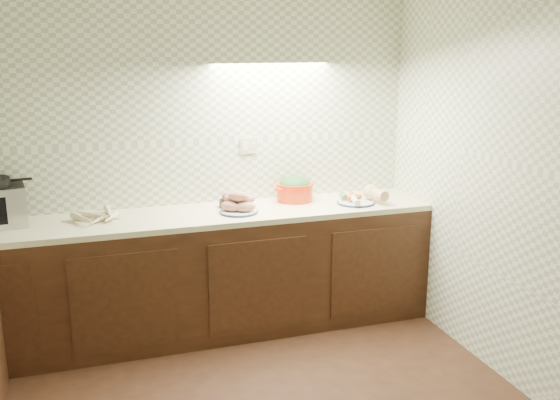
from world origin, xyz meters
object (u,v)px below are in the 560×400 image
object	(u,v)px
dutch_oven	(295,189)
onion_bowl	(229,201)
sweet_potato_plate	(239,205)
parsnip_pile	(98,215)
veg_plate	(363,196)

from	to	relation	value
dutch_oven	onion_bowl	bearing A→B (deg)	160.29
sweet_potato_plate	dutch_oven	size ratio (longest dim) A/B	0.79
parsnip_pile	dutch_oven	size ratio (longest dim) A/B	1.05
veg_plate	dutch_oven	bearing A→B (deg)	155.98
dutch_oven	veg_plate	bearing A→B (deg)	-46.92
onion_bowl	parsnip_pile	bearing A→B (deg)	-175.93
parsnip_pile	onion_bowl	bearing A→B (deg)	4.07
onion_bowl	veg_plate	size ratio (longest dim) A/B	0.43
sweet_potato_plate	veg_plate	distance (m)	0.97
veg_plate	onion_bowl	bearing A→B (deg)	169.65
parsnip_pile	sweet_potato_plate	xyz separation A→B (m)	(0.96, -0.11, 0.02)
onion_bowl	dutch_oven	distance (m)	0.53
onion_bowl	dutch_oven	bearing A→B (deg)	3.20
sweet_potato_plate	onion_bowl	distance (m)	0.18
onion_bowl	dutch_oven	xyz separation A→B (m)	(0.52, 0.03, 0.05)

